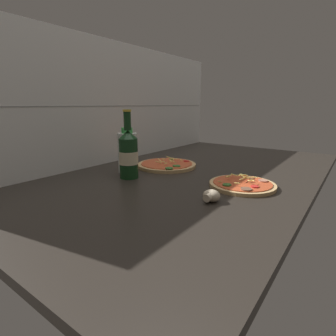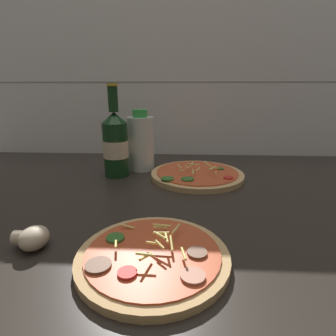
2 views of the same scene
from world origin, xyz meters
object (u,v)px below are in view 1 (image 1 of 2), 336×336
(beer_bottle, at_px, (128,154))
(mushroom_left, at_px, (211,196))
(pizza_near, at_px, (242,184))
(oil_bottle, at_px, (128,152))
(pizza_far, at_px, (166,165))

(beer_bottle, xyz_separation_m, mushroom_left, (-0.05, -0.38, -0.08))
(pizza_near, xyz_separation_m, oil_bottle, (-0.09, 0.47, 0.08))
(pizza_far, xyz_separation_m, oil_bottle, (-0.17, 0.08, 0.08))
(beer_bottle, bearing_deg, oil_bottle, 46.77)
(pizza_near, distance_m, mushroom_left, 0.20)
(pizza_far, xyz_separation_m, mushroom_left, (-0.28, -0.37, 0.01))
(pizza_far, relative_size, beer_bottle, 1.02)
(oil_bottle, bearing_deg, mushroom_left, -103.58)
(beer_bottle, xyz_separation_m, oil_bottle, (0.06, 0.07, -0.01))
(pizza_far, relative_size, mushroom_left, 4.90)
(oil_bottle, relative_size, mushroom_left, 3.44)
(pizza_far, bearing_deg, oil_bottle, 156.08)
(pizza_far, xyz_separation_m, beer_bottle, (-0.23, 0.01, 0.09))
(oil_bottle, bearing_deg, pizza_far, -23.92)
(pizza_far, bearing_deg, beer_bottle, 177.94)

